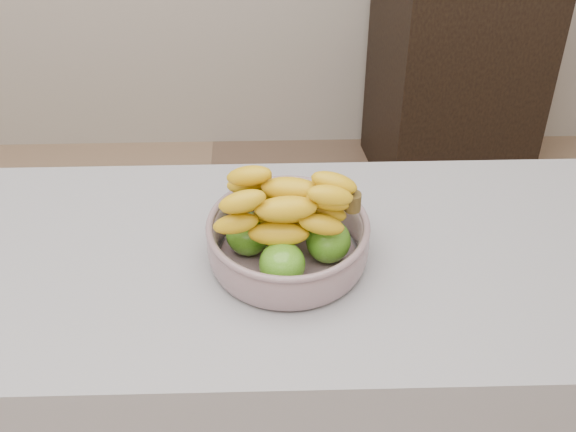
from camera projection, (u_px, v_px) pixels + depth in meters
name	position (u px, v px, depth m)	size (l,w,h in m)	color
counter	(164.00, 416.00, 1.73)	(2.00, 0.60, 0.90)	#9B9DA3
cabinet	(459.00, 56.00, 2.90)	(0.56, 0.45, 1.00)	black
fruit_bowl	(288.00, 234.00, 1.41)	(0.29, 0.29, 0.18)	#8E9DAB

